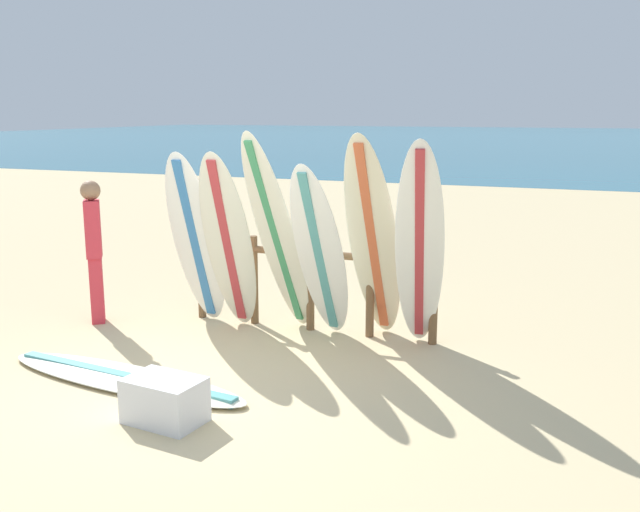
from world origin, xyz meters
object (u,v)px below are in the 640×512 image
Objects in this scene: surfboard_leaning_center_right at (373,241)px; beachgoer_standing at (94,245)px; surfboard_leaning_center at (320,254)px; surfboard_leaning_right at (420,248)px; cooler_box at (165,400)px; surfboard_lying_on_sand at (123,378)px; surfboard_leaning_far_left at (196,240)px; surfboard_leaning_center_left at (277,235)px; surfboard_leaning_left at (228,243)px; surfboard_rack at (310,276)px.

surfboard_leaning_center_right reaches higher than beachgoer_standing.
surfboard_leaning_center is 0.89× the size of surfboard_leaning_right.
surfboard_leaning_right reaches higher than cooler_box.
surfboard_leaning_center_right reaches higher than surfboard_lying_on_sand.
surfboard_leaning_center_left is at bearing -0.80° from surfboard_leaning_far_left.
surfboard_leaning_left is (0.43, -0.05, 0.01)m from surfboard_leaning_far_left.
cooler_box is (2.22, -2.03, -0.72)m from beachgoer_standing.
surfboard_leaning_right reaches higher than surfboard_leaning_left.
surfboard_leaning_left reaches higher than surfboard_leaning_far_left.
surfboard_leaning_far_left is at bearing -163.77° from surfboard_rack.
surfboard_leaning_center_right is 2.76m from surfboard_lying_on_sand.
surfboard_leaning_left is at bearing -179.14° from surfboard_leaning_right.
surfboard_rack is 1.28× the size of surfboard_leaning_center_left.
surfboard_leaning_left reaches higher than beachgoer_standing.
surfboard_leaning_far_left is 2.63m from cooler_box.
surfboard_leaning_center_right is at bearing 6.08° from surfboard_leaning_center_left.
surfboard_lying_on_sand is (-1.28, -1.64, -0.93)m from surfboard_leaning_center.
surfboard_leaning_left is 0.91× the size of surfboard_leaning_center_right.
cooler_box is (0.04, -2.26, -0.94)m from surfboard_leaning_center_left.
surfboard_leaning_center_left is (0.56, 0.03, 0.11)m from surfboard_leaning_left.
surfboard_lying_on_sand is (-1.01, -2.04, -0.59)m from surfboard_rack.
surfboard_leaning_left is 2.45m from cooler_box.
surfboard_leaning_center is at bearing -1.87° from surfboard_leaning_far_left.
surfboard_leaning_right is at bearing -0.35° from surfboard_leaning_far_left.
surfboard_leaning_center_right is 0.52m from surfboard_leaning_right.
surfboard_leaning_center is at bearing 51.97° from surfboard_lying_on_sand.
surfboard_leaning_center_right is at bearing 5.11° from surfboard_leaning_left.
surfboard_leaning_left is 0.92× the size of surfboard_leaning_right.
surfboard_leaning_center_right is at bearing 74.76° from cooler_box.
surfboard_leaning_center_left is at bearing 3.35° from surfboard_leaning_left.
surfboard_rack is 4.77× the size of cooler_box.
surfboard_leaning_right is (1.53, -0.00, -0.03)m from surfboard_leaning_center_left.
beachgoer_standing is at bearing -176.39° from surfboard_leaning_right.
surfboard_leaning_center_right is at bearing 15.29° from surfboard_leaning_center.
surfboard_rack is 1.74× the size of beachgoer_standing.
surfboard_leaning_center_left is (0.99, -0.01, 0.12)m from surfboard_leaning_far_left.
surfboard_leaning_right reaches higher than surfboard_rack.
surfboard_leaning_center_left reaches higher than surfboard_lying_on_sand.
surfboard_leaning_far_left is 0.43m from surfboard_leaning_left.
surfboard_leaning_center_left is at bearing 6.17° from beachgoer_standing.
surfboard_rack is 0.66m from surfboard_leaning_center_left.
cooler_box is at bearing -65.46° from surfboard_leaning_far_left.
beachgoer_standing is (-1.39, 1.44, 0.87)m from surfboard_lying_on_sand.
surfboard_leaning_center is at bearing 85.68° from cooler_box.
surfboard_rack is 2.36m from surfboard_lying_on_sand.
surfboard_leaning_center is 2.28m from surfboard_lying_on_sand.
surfboard_leaning_left reaches higher than surfboard_leaning_center.
surfboard_leaning_center_right is (2.02, 0.09, 0.11)m from surfboard_leaning_far_left.
surfboard_leaning_right reaches higher than surfboard_leaning_center.
surfboard_rack is at bearing 123.60° from surfboard_leaning_center.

